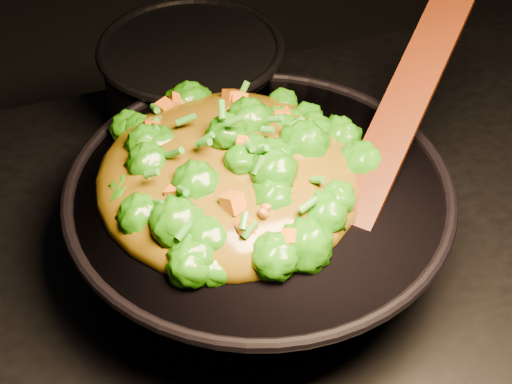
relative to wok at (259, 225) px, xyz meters
name	(u,v)px	position (x,y,z in m)	size (l,w,h in m)	color
wok	(259,225)	(0.00, 0.00, 0.00)	(0.43, 0.43, 0.12)	black
stir_fry	(228,147)	(-0.03, 0.02, 0.11)	(0.30, 0.30, 0.10)	#227508
spatula	(404,106)	(0.18, 0.02, 0.12)	(0.34, 0.05, 0.01)	#341508
back_pot	(193,86)	(0.00, 0.28, 0.01)	(0.25, 0.25, 0.14)	black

